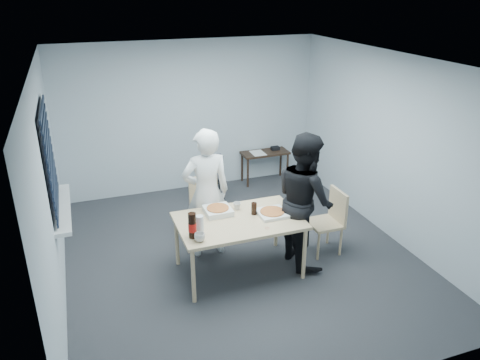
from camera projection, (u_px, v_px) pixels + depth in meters
name	position (u px, v px, depth m)	size (l,w,h in m)	color
room	(52.00, 166.00, 5.49)	(5.00, 5.00, 5.00)	#28292D
dining_table	(239.00, 224.00, 5.78)	(1.53, 0.97, 0.74)	beige
chair_far	(205.00, 203.00, 6.72)	(0.42, 0.42, 0.89)	beige
chair_right	(331.00, 217.00, 6.31)	(0.42, 0.42, 0.89)	beige
person_white	(206.00, 193.00, 6.12)	(0.65, 0.42, 1.77)	silver
person_black	(305.00, 199.00, 5.96)	(0.86, 0.47, 1.77)	black
side_table	(265.00, 156.00, 8.59)	(0.87, 0.38, 0.58)	#35231A
stool	(214.00, 185.00, 7.73)	(0.33, 0.33, 0.46)	black
backpack	(214.00, 168.00, 7.60)	(0.29, 0.21, 0.40)	#575963
pizza_box_a	(218.00, 210.00, 5.89)	(0.33, 0.33, 0.08)	white
pizza_box_b	(272.00, 213.00, 5.87)	(0.36, 0.36, 0.05)	white
mug_a	(200.00, 237.00, 5.25)	(0.12, 0.12, 0.10)	silver
mug_b	(237.00, 206.00, 5.99)	(0.10, 0.10, 0.09)	silver
cola_glass	(254.00, 209.00, 5.85)	(0.07, 0.07, 0.16)	black
soda_bottle	(192.00, 226.00, 5.29)	(0.10, 0.10, 0.31)	black
plastic_cups	(200.00, 224.00, 5.42)	(0.09, 0.09, 0.21)	silver
rubber_band	(267.00, 228.00, 5.55)	(0.05, 0.05, 0.00)	red
papers	(258.00, 153.00, 8.49)	(0.23, 0.32, 0.01)	white
black_box	(275.00, 148.00, 8.65)	(0.15, 0.11, 0.06)	black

